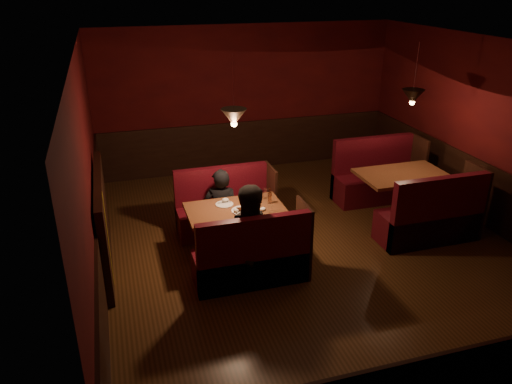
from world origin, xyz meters
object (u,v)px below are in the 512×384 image
object	(u,v)px
main_bench_near	(253,261)
second_table	(401,185)
diner_a	(221,193)
diner_b	(254,223)
main_bench_far	(225,211)
second_bench_near	(432,220)
second_bench_far	(376,180)
main_table	(237,219)

from	to	relation	value
main_bench_near	second_table	bearing A→B (deg)	21.80
diner_a	diner_b	distance (m)	1.29
main_bench_far	second_bench_near	xyz separation A→B (m)	(2.90, -1.26, 0.03)
main_bench_far	second_bench_far	size ratio (longest dim) A/B	0.97
main_table	second_bench_far	size ratio (longest dim) A/B	0.88
second_bench_far	diner_a	world-z (taller)	diner_a
main_bench_near	second_bench_far	xyz separation A→B (m)	(2.90, 1.99, 0.03)
second_bench_near	diner_b	size ratio (longest dim) A/B	0.92
main_bench_far	diner_b	bearing A→B (deg)	-88.67
main_table	main_bench_near	size ratio (longest dim) A/B	0.91
diner_b	second_bench_far	bearing A→B (deg)	37.26
main_bench_near	second_table	world-z (taller)	main_bench_near
second_table	second_bench_far	world-z (taller)	second_bench_far
main_bench_far	second_table	distance (m)	2.91
main_table	main_bench_near	distance (m)	0.81
main_table	second_table	distance (m)	2.90
main_bench_far	second_table	size ratio (longest dim) A/B	1.07
main_table	diner_b	distance (m)	0.76
main_table	second_table	world-z (taller)	main_table
main_table	diner_a	bearing A→B (deg)	99.01
main_table	second_bench_far	world-z (taller)	second_bench_far
main_table	main_bench_near	bearing A→B (deg)	-88.78
main_table	main_bench_far	xyz separation A→B (m)	(0.02, 0.78, -0.24)
second_bench_far	diner_b	xyz separation A→B (m)	(-2.86, -1.91, 0.49)
main_table	second_bench_near	size ratio (longest dim) A/B	0.88
second_bench_near	diner_a	bearing A→B (deg)	160.73
diner_b	second_table	bearing A→B (deg)	24.19
second_table	diner_b	xyz separation A→B (m)	(-2.83, -1.07, 0.26)
second_bench_near	diner_b	distance (m)	2.91
main_bench_near	second_bench_near	world-z (taller)	second_bench_near
second_bench_near	second_bench_far	bearing A→B (deg)	90.00
diner_a	diner_b	size ratio (longest dim) A/B	0.87
main_bench_far	second_bench_near	size ratio (longest dim) A/B	0.97
second_table	second_bench_near	size ratio (longest dim) A/B	0.90
diner_a	diner_b	xyz separation A→B (m)	(0.14, -1.28, 0.11)
second_bench_far	diner_b	world-z (taller)	diner_b
second_bench_far	second_bench_near	world-z (taller)	same
second_bench_far	main_bench_far	bearing A→B (deg)	-171.50
diner_a	diner_b	bearing A→B (deg)	113.65
main_bench_near	diner_b	size ratio (longest dim) A/B	0.89
second_table	diner_a	size ratio (longest dim) A/B	0.96
main_bench_far	main_bench_near	distance (m)	1.56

